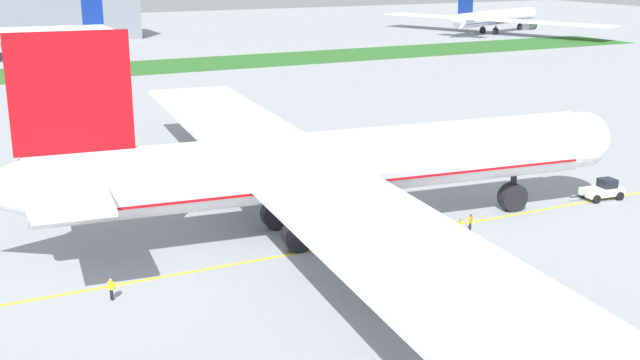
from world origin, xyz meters
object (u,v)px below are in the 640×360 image
(pushback_tug, at_px, (603,190))
(ground_crew_marshaller_front, at_px, (470,221))
(ground_crew_wingwalker_port, at_px, (460,226))
(airliner_foreground, at_px, (320,167))
(parked_airliner_far_centre, at_px, (46,37))
(ground_crew_wingwalker_starboard, at_px, (111,287))
(parked_airliner_far_right, at_px, (494,18))

(pushback_tug, bearing_deg, ground_crew_marshaller_front, -173.66)
(ground_crew_marshaller_front, bearing_deg, ground_crew_wingwalker_port, -155.58)
(airliner_foreground, height_order, ground_crew_wingwalker_port, airliner_foreground)
(airliner_foreground, bearing_deg, ground_crew_wingwalker_port, -28.14)
(airliner_foreground, distance_m, parked_airliner_far_centre, 144.49)
(ground_crew_wingwalker_starboard, height_order, parked_airliner_far_centre, parked_airliner_far_centre)
(airliner_foreground, bearing_deg, parked_airliner_far_centre, 91.17)
(ground_crew_wingwalker_starboard, bearing_deg, parked_airliner_far_right, 44.50)
(pushback_tug, xyz_separation_m, ground_crew_marshaller_front, (-18.63, -2.07, 0.03))
(parked_airliner_far_centre, xyz_separation_m, parked_airliner_far_right, (140.31, 4.52, -0.37))
(ground_crew_wingwalker_port, distance_m, ground_crew_wingwalker_starboard, 31.47)
(airliner_foreground, height_order, ground_crew_marshaller_front, airliner_foreground)
(ground_crew_wingwalker_starboard, relative_size, parked_airliner_far_centre, 0.03)
(pushback_tug, height_order, ground_crew_wingwalker_port, pushback_tug)
(ground_crew_wingwalker_starboard, bearing_deg, pushback_tug, 3.07)
(ground_crew_wingwalker_starboard, xyz_separation_m, parked_airliner_far_right, (157.60, 154.86, 3.99))
(airliner_foreground, bearing_deg, ground_crew_wingwalker_starboard, -163.78)
(ground_crew_wingwalker_port, relative_size, ground_crew_wingwalker_starboard, 1.00)
(ground_crew_wingwalker_starboard, xyz_separation_m, parked_airliner_far_centre, (17.28, 150.34, 4.36))
(parked_airliner_far_centre, bearing_deg, ground_crew_wingwalker_starboard, -96.56)
(ground_crew_wingwalker_port, height_order, parked_airliner_far_right, parked_airliner_far_right)
(ground_crew_wingwalker_port, relative_size, ground_crew_marshaller_front, 1.04)
(ground_crew_marshaller_front, relative_size, parked_airliner_far_right, 0.02)
(airliner_foreground, height_order, parked_airliner_far_centre, airliner_foreground)
(airliner_foreground, height_order, pushback_tug, airliner_foreground)
(ground_crew_wingwalker_port, xyz_separation_m, parked_airliner_far_centre, (-14.18, 150.45, 4.36))
(ground_crew_marshaller_front, distance_m, parked_airliner_far_right, 198.07)
(ground_crew_marshaller_front, bearing_deg, airliner_foreground, 158.34)
(airliner_foreground, xyz_separation_m, ground_crew_wingwalker_port, (11.22, -6.00, -5.46))
(ground_crew_wingwalker_port, xyz_separation_m, ground_crew_marshaller_front, (1.82, 0.82, -0.04))
(parked_airliner_far_right, bearing_deg, airliner_foreground, -132.68)
(ground_crew_wingwalker_port, relative_size, parked_airliner_far_centre, 0.03)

